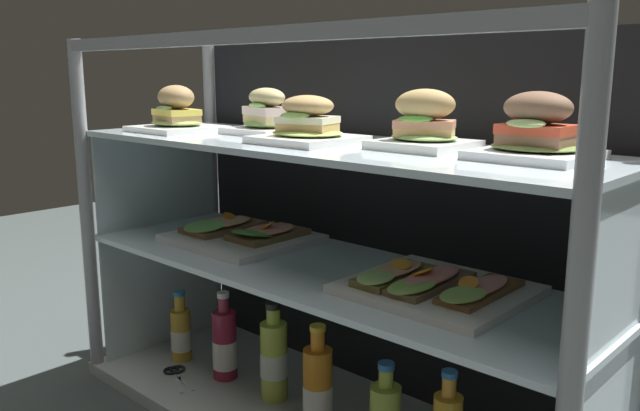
{
  "coord_description": "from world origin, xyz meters",
  "views": [
    {
      "loc": [
        0.97,
        -1.04,
        0.84
      ],
      "look_at": [
        0.0,
        0.0,
        0.55
      ],
      "focal_mm": 36.44,
      "sensor_mm": 36.0,
      "label": 1
    }
  ],
  "objects_px": {
    "plated_roll_sandwich_center": "(424,127)",
    "plated_roll_sandwich_near_right_corner": "(307,126)",
    "open_sandwich_tray_far_left": "(241,234)",
    "plated_roll_sandwich_left_of_center": "(536,134)",
    "kitchen_scissors": "(176,373)",
    "juice_bottle_near_post": "(274,359)",
    "plated_roll_sandwich_near_left_corner": "(267,116)",
    "juice_bottle_back_center": "(225,345)",
    "juice_bottle_back_left": "(318,389)",
    "juice_bottle_tucked_behind": "(181,334)",
    "open_sandwich_tray_mid_right": "(433,285)",
    "plated_roll_sandwich_far_right": "(176,114)"
  },
  "relations": [
    {
      "from": "juice_bottle_back_center",
      "to": "juice_bottle_near_post",
      "type": "height_order",
      "value": "juice_bottle_near_post"
    },
    {
      "from": "open_sandwich_tray_far_left",
      "to": "juice_bottle_back_center",
      "type": "distance_m",
      "value": 0.31
    },
    {
      "from": "open_sandwich_tray_mid_right",
      "to": "plated_roll_sandwich_near_right_corner",
      "type": "bearing_deg",
      "value": -171.34
    },
    {
      "from": "juice_bottle_tucked_behind",
      "to": "juice_bottle_near_post",
      "type": "distance_m",
      "value": 0.36
    },
    {
      "from": "plated_roll_sandwich_left_of_center",
      "to": "juice_bottle_near_post",
      "type": "relative_size",
      "value": 0.76
    },
    {
      "from": "juice_bottle_near_post",
      "to": "plated_roll_sandwich_near_left_corner",
      "type": "bearing_deg",
      "value": 141.45
    },
    {
      "from": "plated_roll_sandwich_left_of_center",
      "to": "juice_bottle_near_post",
      "type": "height_order",
      "value": "plated_roll_sandwich_left_of_center"
    },
    {
      "from": "plated_roll_sandwich_near_right_corner",
      "to": "plated_roll_sandwich_center",
      "type": "xyz_separation_m",
      "value": [
        0.25,
        0.08,
        0.01
      ]
    },
    {
      "from": "open_sandwich_tray_far_left",
      "to": "kitchen_scissors",
      "type": "height_order",
      "value": "open_sandwich_tray_far_left"
    },
    {
      "from": "juice_bottle_back_center",
      "to": "juice_bottle_tucked_behind",
      "type": "bearing_deg",
      "value": -175.9
    },
    {
      "from": "juice_bottle_near_post",
      "to": "juice_bottle_back_left",
      "type": "relative_size",
      "value": 1.02
    },
    {
      "from": "plated_roll_sandwich_far_right",
      "to": "plated_roll_sandwich_center",
      "type": "height_order",
      "value": "same"
    },
    {
      "from": "plated_roll_sandwich_center",
      "to": "open_sandwich_tray_far_left",
      "type": "distance_m",
      "value": 0.63
    },
    {
      "from": "plated_roll_sandwich_left_of_center",
      "to": "juice_bottle_tucked_behind",
      "type": "height_order",
      "value": "plated_roll_sandwich_left_of_center"
    },
    {
      "from": "juice_bottle_back_left",
      "to": "juice_bottle_near_post",
      "type": "bearing_deg",
      "value": 171.31
    },
    {
      "from": "open_sandwich_tray_far_left",
      "to": "juice_bottle_back_center",
      "type": "bearing_deg",
      "value": -106.14
    },
    {
      "from": "plated_roll_sandwich_center",
      "to": "juice_bottle_tucked_behind",
      "type": "distance_m",
      "value": 0.97
    },
    {
      "from": "open_sandwich_tray_mid_right",
      "to": "juice_bottle_near_post",
      "type": "xyz_separation_m",
      "value": [
        -0.44,
        -0.03,
        -0.29
      ]
    },
    {
      "from": "plated_roll_sandwich_left_of_center",
      "to": "kitchen_scissors",
      "type": "height_order",
      "value": "plated_roll_sandwich_left_of_center"
    },
    {
      "from": "plated_roll_sandwich_near_left_corner",
      "to": "open_sandwich_tray_far_left",
      "type": "relative_size",
      "value": 0.51
    },
    {
      "from": "juice_bottle_back_left",
      "to": "plated_roll_sandwich_center",
      "type": "bearing_deg",
      "value": 21.32
    },
    {
      "from": "plated_roll_sandwich_left_of_center",
      "to": "juice_bottle_near_post",
      "type": "distance_m",
      "value": 0.86
    },
    {
      "from": "open_sandwich_tray_mid_right",
      "to": "juice_bottle_back_center",
      "type": "height_order",
      "value": "open_sandwich_tray_mid_right"
    },
    {
      "from": "plated_roll_sandwich_near_right_corner",
      "to": "kitchen_scissors",
      "type": "distance_m",
      "value": 0.81
    },
    {
      "from": "plated_roll_sandwich_far_right",
      "to": "juice_bottle_back_center",
      "type": "bearing_deg",
      "value": 11.05
    },
    {
      "from": "plated_roll_sandwich_near_right_corner",
      "to": "juice_bottle_back_center",
      "type": "height_order",
      "value": "plated_roll_sandwich_near_right_corner"
    },
    {
      "from": "plated_roll_sandwich_center",
      "to": "plated_roll_sandwich_near_right_corner",
      "type": "bearing_deg",
      "value": -163.01
    },
    {
      "from": "plated_roll_sandwich_center",
      "to": "open_sandwich_tray_far_left",
      "type": "bearing_deg",
      "value": -178.49
    },
    {
      "from": "juice_bottle_back_left",
      "to": "juice_bottle_tucked_behind",
      "type": "bearing_deg",
      "value": 179.86
    },
    {
      "from": "juice_bottle_tucked_behind",
      "to": "juice_bottle_back_left",
      "type": "relative_size",
      "value": 0.82
    },
    {
      "from": "open_sandwich_tray_far_left",
      "to": "juice_bottle_back_left",
      "type": "xyz_separation_m",
      "value": [
        0.34,
        -0.07,
        -0.3
      ]
    },
    {
      "from": "plated_roll_sandwich_near_right_corner",
      "to": "juice_bottle_tucked_behind",
      "type": "height_order",
      "value": "plated_roll_sandwich_near_right_corner"
    },
    {
      "from": "juice_bottle_back_center",
      "to": "juice_bottle_back_left",
      "type": "xyz_separation_m",
      "value": [
        0.35,
        -0.01,
        0.0
      ]
    },
    {
      "from": "plated_roll_sandwich_far_right",
      "to": "plated_roll_sandwich_center",
      "type": "xyz_separation_m",
      "value": [
        0.7,
        0.1,
        -0.0
      ]
    },
    {
      "from": "juice_bottle_back_center",
      "to": "juice_bottle_back_left",
      "type": "relative_size",
      "value": 0.97
    },
    {
      "from": "juice_bottle_tucked_behind",
      "to": "juice_bottle_near_post",
      "type": "height_order",
      "value": "juice_bottle_near_post"
    },
    {
      "from": "kitchen_scissors",
      "to": "juice_bottle_tucked_behind",
      "type": "bearing_deg",
      "value": 134.76
    },
    {
      "from": "juice_bottle_back_left",
      "to": "kitchen_scissors",
      "type": "distance_m",
      "value": 0.48
    },
    {
      "from": "plated_roll_sandwich_near_right_corner",
      "to": "plated_roll_sandwich_center",
      "type": "relative_size",
      "value": 1.13
    },
    {
      "from": "open_sandwich_tray_mid_right",
      "to": "juice_bottle_near_post",
      "type": "distance_m",
      "value": 0.52
    },
    {
      "from": "open_sandwich_tray_far_left",
      "to": "juice_bottle_near_post",
      "type": "relative_size",
      "value": 1.35
    },
    {
      "from": "plated_roll_sandwich_left_of_center",
      "to": "juice_bottle_near_post",
      "type": "bearing_deg",
      "value": -174.86
    },
    {
      "from": "juice_bottle_tucked_behind",
      "to": "plated_roll_sandwich_near_left_corner",
      "type": "bearing_deg",
      "value": 19.58
    },
    {
      "from": "plated_roll_sandwich_center",
      "to": "juice_bottle_near_post",
      "type": "distance_m",
      "value": 0.71
    },
    {
      "from": "juice_bottle_tucked_behind",
      "to": "juice_bottle_back_center",
      "type": "xyz_separation_m",
      "value": [
        0.18,
        0.01,
        0.01
      ]
    },
    {
      "from": "open_sandwich_tray_mid_right",
      "to": "kitchen_scissors",
      "type": "distance_m",
      "value": 0.83
    },
    {
      "from": "open_sandwich_tray_far_left",
      "to": "open_sandwich_tray_mid_right",
      "type": "bearing_deg",
      "value": -1.48
    },
    {
      "from": "juice_bottle_back_left",
      "to": "kitchen_scissors",
      "type": "xyz_separation_m",
      "value": [
        -0.47,
        -0.07,
        -0.09
      ]
    },
    {
      "from": "juice_bottle_back_center",
      "to": "juice_bottle_near_post",
      "type": "distance_m",
      "value": 0.18
    },
    {
      "from": "juice_bottle_near_post",
      "to": "kitchen_scissors",
      "type": "xyz_separation_m",
      "value": [
        -0.29,
        -0.09,
        -0.1
      ]
    }
  ]
}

